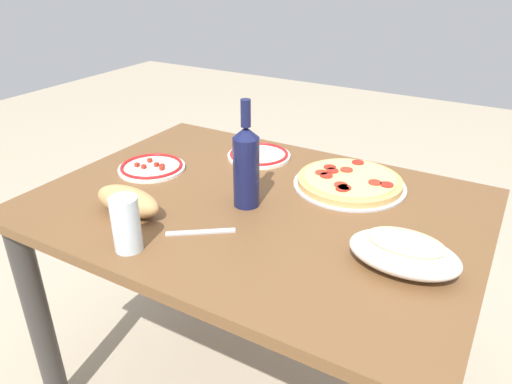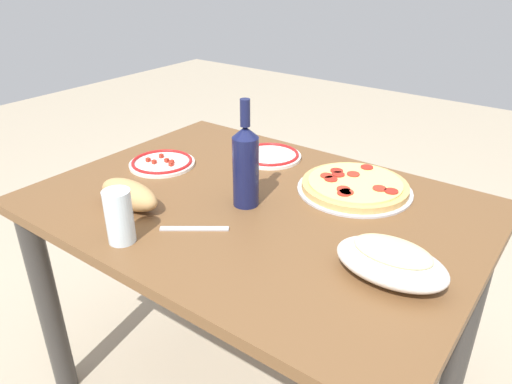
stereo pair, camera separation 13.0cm
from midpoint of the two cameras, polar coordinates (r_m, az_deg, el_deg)
dining_table at (r=1.38m, az=2.71°, el=-5.88°), size 1.19×0.87×0.73m
pepperoni_pizza at (r=1.41m, az=14.25°, el=0.61°), size 0.33×0.33×0.03m
baked_pasta_dish at (r=1.06m, az=19.22°, el=-7.81°), size 0.24×0.15×0.08m
wine_bottle at (r=1.25m, az=1.74°, el=3.22°), size 0.07×0.07×0.29m
water_glass at (r=1.14m, az=-12.82°, el=-2.95°), size 0.07×0.07×0.13m
side_plate_near at (r=1.60m, az=3.97°, el=4.32°), size 0.21×0.21×0.02m
side_plate_far at (r=1.55m, az=-8.77°, el=3.41°), size 0.21×0.21×0.02m
bread_loaf at (r=1.30m, az=-12.09°, el=-0.37°), size 0.20×0.08×0.08m
fork_left at (r=1.19m, az=-4.23°, el=-4.45°), size 0.15×0.11×0.00m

